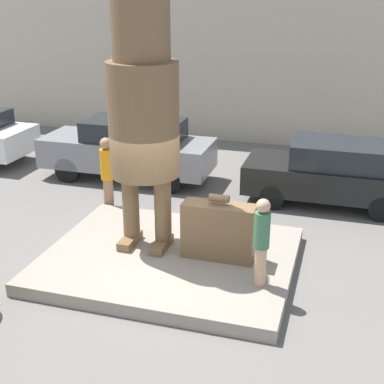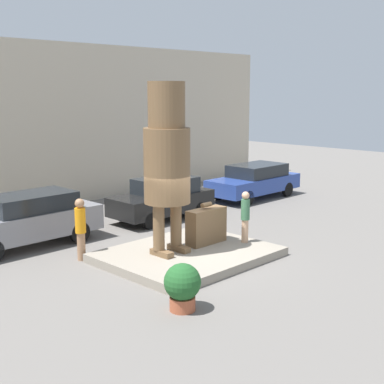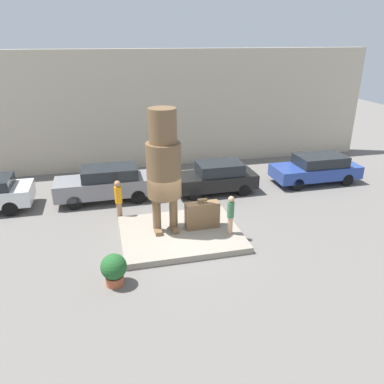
{
  "view_description": "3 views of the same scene",
  "coord_description": "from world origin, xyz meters",
  "views": [
    {
      "loc": [
        3.04,
        -8.64,
        5.05
      ],
      "look_at": [
        0.52,
        -0.21,
        1.65
      ],
      "focal_mm": 50.0,
      "sensor_mm": 36.0,
      "label": 1
    },
    {
      "loc": [
        -10.56,
        -10.61,
        4.86
      ],
      "look_at": [
        -0.1,
        -0.27,
        2.04
      ],
      "focal_mm": 50.0,
      "sensor_mm": 36.0,
      "label": 2
    },
    {
      "loc": [
        -2.68,
        -12.87,
        7.39
      ],
      "look_at": [
        0.42,
        -0.25,
        1.99
      ],
      "focal_mm": 35.0,
      "sensor_mm": 36.0,
      "label": 3
    }
  ],
  "objects": [
    {
      "name": "parked_car_black",
      "position": [
        2.77,
        4.12,
        0.82
      ],
      "size": [
        4.07,
        1.71,
        1.58
      ],
      "rotation": [
        0.0,
        0.0,
        3.14
      ],
      "color": "black",
      "rests_on": "ground_plane"
    },
    {
      "name": "parked_car_grey",
      "position": [
        -2.68,
        4.42,
        0.89
      ],
      "size": [
        4.73,
        1.71,
        1.68
      ],
      "rotation": [
        0.0,
        0.0,
        3.14
      ],
      "color": "gray",
      "rests_on": "ground_plane"
    },
    {
      "name": "statue_figure",
      "position": [
        -0.55,
        0.27,
        3.08
      ],
      "size": [
        1.31,
        1.31,
        4.84
      ],
      "color": "brown",
      "rests_on": "pedestal"
    },
    {
      "name": "worker_hivis",
      "position": [
        -2.25,
        2.1,
        1.0
      ],
      "size": [
        0.31,
        0.31,
        1.82
      ],
      "color": "#A87A56",
      "rests_on": "ground_plane"
    },
    {
      "name": "tourist",
      "position": [
        1.85,
        -0.63,
        1.12
      ],
      "size": [
        0.27,
        0.27,
        1.58
      ],
      "color": "tan",
      "rests_on": "pedestal"
    },
    {
      "name": "giant_suitcase",
      "position": [
        0.93,
        0.13,
        0.79
      ],
      "size": [
        1.36,
        0.46,
        1.27
      ],
      "color": "brown",
      "rests_on": "pedestal"
    },
    {
      "name": "planter_pot",
      "position": [
        -2.7,
        -2.55,
        0.59
      ],
      "size": [
        0.84,
        0.84,
        1.09
      ],
      "color": "#AD5638",
      "rests_on": "ground_plane"
    },
    {
      "name": "building_backdrop",
      "position": [
        0.0,
        9.29,
        3.4
      ],
      "size": [
        28.0,
        0.6,
        6.8
      ],
      "color": "beige",
      "rests_on": "ground_plane"
    },
    {
      "name": "pedestal",
      "position": [
        0.0,
        0.0,
        0.12
      ],
      "size": [
        4.69,
        3.8,
        0.25
      ],
      "color": "gray",
      "rests_on": "ground_plane"
    },
    {
      "name": "parked_car_blue",
      "position": [
        8.46,
        4.18,
        0.81
      ],
      "size": [
        4.69,
        1.86,
        1.53
      ],
      "rotation": [
        0.0,
        0.0,
        3.14
      ],
      "color": "#284293",
      "rests_on": "ground_plane"
    },
    {
      "name": "ground_plane",
      "position": [
        0.0,
        0.0,
        0.0
      ],
      "size": [
        60.0,
        60.0,
        0.0
      ],
      "primitive_type": "plane",
      "color": "slate"
    }
  ]
}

